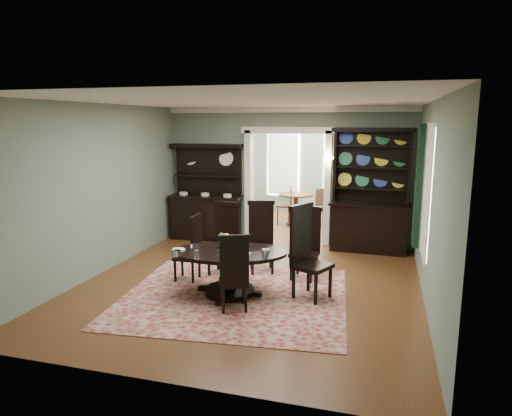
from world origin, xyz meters
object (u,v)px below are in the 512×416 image
Objects in this scene: dining_table at (229,264)px; sideboard at (207,206)px; welsh_dresser at (370,207)px; parlor_table at (296,205)px.

sideboard is at bearing 105.51° from dining_table.
sideboard is 0.85× the size of welsh_dresser.
dining_table is at bearing -120.09° from welsh_dresser.
sideboard is at bearing -131.11° from parlor_table.
parlor_table is at bearing 136.50° from welsh_dresser.
welsh_dresser reaches higher than dining_table.
parlor_table is at bearing 77.45° from dining_table.
sideboard is at bearing -178.18° from welsh_dresser.
sideboard is 2.62m from parlor_table.
dining_table is 0.91× the size of sideboard.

